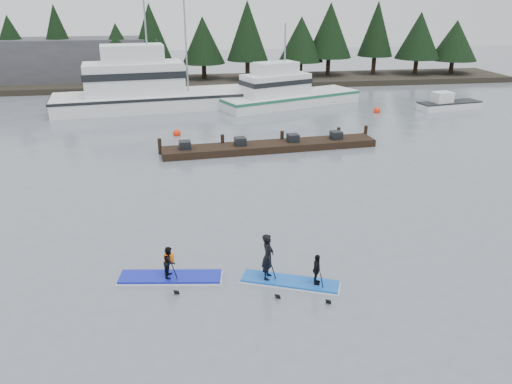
{
  "coord_description": "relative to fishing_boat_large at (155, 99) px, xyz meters",
  "views": [
    {
      "loc": [
        -3.26,
        -14.58,
        9.35
      ],
      "look_at": [
        0.0,
        6.0,
        1.1
      ],
      "focal_mm": 35.0,
      "sensor_mm": 36.0,
      "label": 1
    }
  ],
  "objects": [
    {
      "name": "paddleboard_solo",
      "position": [
        1.34,
        -29.23,
        -0.46
      ],
      "size": [
        3.65,
        1.39,
        1.76
      ],
      "rotation": [
        0.0,
        0.0,
        -0.15
      ],
      "color": "#121DAE",
      "rests_on": "ground"
    },
    {
      "name": "fishing_boat_medium",
      "position": [
        11.71,
        -0.7,
        -0.24
      ],
      "size": [
        13.52,
        8.24,
        7.97
      ],
      "rotation": [
        0.0,
        0.0,
        0.37
      ],
      "color": "white",
      "rests_on": "ground"
    },
    {
      "name": "far_shore",
      "position": [
        5.2,
        11.81,
        -0.49
      ],
      "size": [
        70.0,
        8.0,
        0.6
      ],
      "primitive_type": "cube",
      "color": "#2D281E",
      "rests_on": "ground"
    },
    {
      "name": "fishing_boat_large",
      "position": [
        0.0,
        0.0,
        0.0
      ],
      "size": [
        18.9,
        7.35,
        10.31
      ],
      "rotation": [
        0.0,
        0.0,
        0.12
      ],
      "color": "white",
      "rests_on": "ground"
    },
    {
      "name": "floating_dock",
      "position": [
        7.72,
        -14.28,
        -0.56
      ],
      "size": [
        14.01,
        2.95,
        0.46
      ],
      "primitive_type": "cube",
      "rotation": [
        0.0,
        0.0,
        0.08
      ],
      "color": "black",
      "rests_on": "ground"
    },
    {
      "name": "skiff",
      "position": [
        25.48,
        -4.52,
        -0.46
      ],
      "size": [
        5.83,
        2.61,
        0.66
      ],
      "primitive_type": "cube",
      "rotation": [
        0.0,
        0.0,
        0.17
      ],
      "color": "white",
      "rests_on": "ground"
    },
    {
      "name": "paddleboard_duo",
      "position": [
        5.3,
        -30.11,
        -0.2
      ],
      "size": [
        3.42,
        2.04,
        2.31
      ],
      "rotation": [
        0.0,
        0.0,
        -0.4
      ],
      "color": "blue",
      "rests_on": "ground"
    },
    {
      "name": "buoy_b",
      "position": [
        1.77,
        -9.69,
        -0.79
      ],
      "size": [
        0.56,
        0.56,
        0.56
      ],
      "primitive_type": "sphere",
      "color": "#FF2C0C",
      "rests_on": "ground"
    },
    {
      "name": "treeline",
      "position": [
        5.2,
        11.81,
        -0.79
      ],
      "size": [
        60.0,
        4.0,
        8.0
      ],
      "primitive_type": null,
      "color": "black",
      "rests_on": "ground"
    },
    {
      "name": "waterfront_building",
      "position": [
        -8.8,
        13.81,
        1.71
      ],
      "size": [
        18.0,
        6.0,
        5.0
      ],
      "primitive_type": "cube",
      "color": "#4C4C51",
      "rests_on": "ground"
    },
    {
      "name": "buoy_c",
      "position": [
        18.72,
        -4.83,
        -0.79
      ],
      "size": [
        0.58,
        0.58,
        0.58
      ],
      "primitive_type": "sphere",
      "color": "#FF2C0C",
      "rests_on": "ground"
    },
    {
      "name": "ground",
      "position": [
        5.2,
        -30.19,
        -0.79
      ],
      "size": [
        160.0,
        160.0,
        0.0
      ],
      "primitive_type": "plane",
      "color": "slate",
      "rests_on": "ground"
    }
  ]
}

